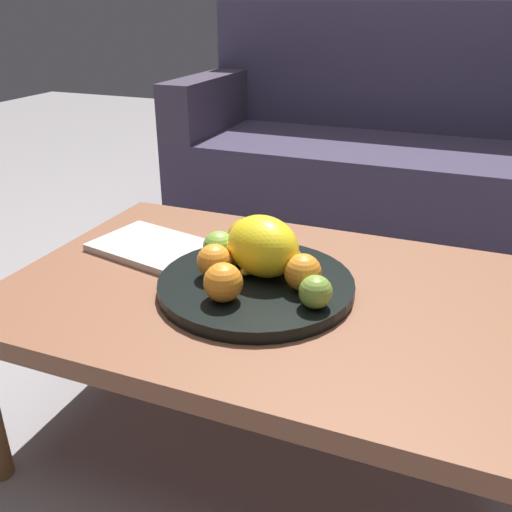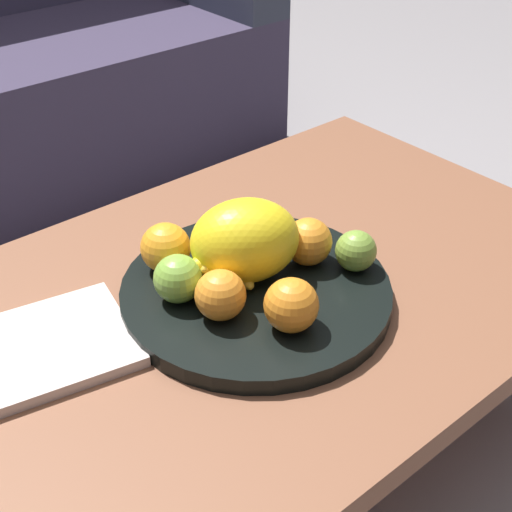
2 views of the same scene
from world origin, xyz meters
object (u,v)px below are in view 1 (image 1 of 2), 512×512
(melon_large_front, at_px, (263,246))
(orange_right, at_px, (303,272))
(orange_front, at_px, (245,236))
(banana_bunch, at_px, (259,256))
(magazine, at_px, (151,246))
(fruit_bowl, at_px, (256,285))
(orange_back, at_px, (223,282))
(apple_front, at_px, (219,247))
(orange_left, at_px, (214,261))
(couch, at_px, (396,164))
(apple_left, at_px, (316,292))
(coffee_table, at_px, (274,306))

(melon_large_front, bearing_deg, orange_right, -19.26)
(orange_front, height_order, orange_right, orange_front)
(orange_right, distance_m, banana_bunch, 0.12)
(magazine, bearing_deg, melon_large_front, -0.64)
(fruit_bowl, relative_size, orange_back, 5.32)
(orange_front, bearing_deg, apple_front, -111.65)
(orange_left, bearing_deg, fruit_bowl, 15.03)
(orange_front, bearing_deg, couch, 83.42)
(couch, distance_m, apple_left, 1.40)
(orange_back, xyz_separation_m, apple_front, (-0.08, 0.14, -0.00))
(apple_front, bearing_deg, coffee_table, -10.40)
(orange_front, relative_size, orange_right, 1.03)
(couch, bearing_deg, orange_right, -88.85)
(melon_large_front, distance_m, apple_left, 0.16)
(fruit_bowl, relative_size, banana_bunch, 2.13)
(fruit_bowl, xyz_separation_m, orange_front, (-0.07, 0.11, 0.05))
(melon_large_front, relative_size, orange_right, 2.20)
(apple_front, bearing_deg, orange_back, -62.09)
(orange_front, height_order, apple_front, orange_front)
(orange_left, bearing_deg, coffee_table, 20.92)
(couch, relative_size, orange_front, 23.40)
(orange_back, bearing_deg, orange_right, 38.17)
(orange_right, bearing_deg, magazine, 165.92)
(magazine, bearing_deg, orange_front, 17.15)
(fruit_bowl, bearing_deg, orange_left, -164.97)
(fruit_bowl, distance_m, apple_left, 0.16)
(orange_back, bearing_deg, orange_front, 102.77)
(banana_bunch, distance_m, magazine, 0.29)
(couch, xyz_separation_m, orange_left, (-0.15, -1.36, 0.14))
(orange_right, bearing_deg, apple_left, -53.72)
(fruit_bowl, bearing_deg, couch, 87.06)
(orange_front, relative_size, magazine, 0.29)
(orange_left, bearing_deg, banana_bunch, 45.13)
(orange_back, bearing_deg, magazine, 144.73)
(orange_back, xyz_separation_m, apple_left, (0.16, 0.04, -0.01))
(orange_left, height_order, apple_left, orange_left)
(melon_large_front, distance_m, orange_front, 0.12)
(melon_large_front, xyz_separation_m, apple_front, (-0.10, 0.02, -0.03))
(couch, relative_size, fruit_bowl, 4.43)
(fruit_bowl, bearing_deg, apple_front, 155.73)
(coffee_table, xyz_separation_m, fruit_bowl, (-0.03, -0.02, 0.05))
(couch, bearing_deg, apple_left, -87.21)
(fruit_bowl, xyz_separation_m, magazine, (-0.30, 0.09, -0.00))
(melon_large_front, relative_size, apple_front, 2.30)
(melon_large_front, height_order, orange_left, melon_large_front)
(fruit_bowl, relative_size, apple_front, 5.70)
(orange_left, bearing_deg, orange_front, 87.23)
(orange_back, height_order, banana_bunch, orange_back)
(magazine, bearing_deg, coffee_table, -0.76)
(orange_right, height_order, banana_bunch, orange_right)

